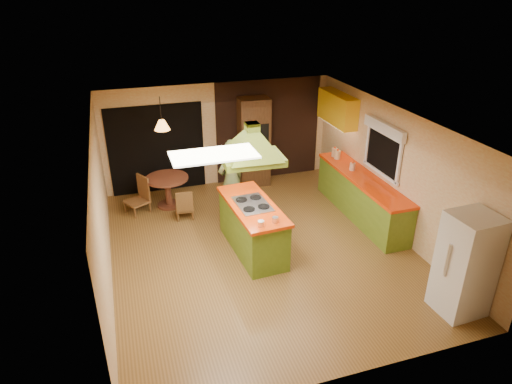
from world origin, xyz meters
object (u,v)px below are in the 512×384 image
object	(u,v)px
wall_oven	(254,142)
kitchen_island	(253,227)
man	(231,180)
refrigerator	(466,265)
dining_table	(168,186)
canister_large	(334,152)

from	to	relation	value
wall_oven	kitchen_island	bearing A→B (deg)	-104.70
kitchen_island	man	bearing A→B (deg)	88.60
refrigerator	dining_table	distance (m)	6.21
man	wall_oven	xyz separation A→B (m)	(0.99, 1.60, 0.19)
man	wall_oven	world-z (taller)	wall_oven
refrigerator	man	bearing A→B (deg)	120.51
man	wall_oven	distance (m)	1.89
dining_table	canister_large	bearing A→B (deg)	-7.03
man	canister_large	distance (m)	2.66
wall_oven	dining_table	distance (m)	2.36
kitchen_island	dining_table	xyz separation A→B (m)	(-1.26, 2.29, 0.01)
dining_table	kitchen_island	bearing A→B (deg)	-61.17
refrigerator	wall_oven	bearing A→B (deg)	103.25
man	dining_table	xyz separation A→B (m)	(-1.21, 0.98, -0.39)
wall_oven	dining_table	bearing A→B (deg)	-161.04
kitchen_island	dining_table	world-z (taller)	kitchen_island
man	dining_table	distance (m)	1.61
kitchen_island	wall_oven	world-z (taller)	wall_oven
kitchen_island	dining_table	size ratio (longest dim) A/B	2.10
wall_oven	canister_large	bearing A→B (deg)	-30.86
refrigerator	wall_oven	distance (m)	5.75
man	dining_table	world-z (taller)	man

